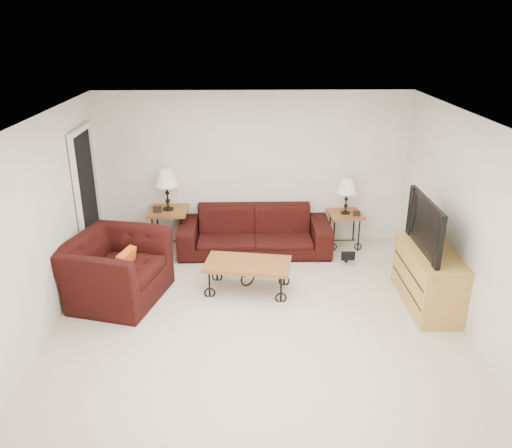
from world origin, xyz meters
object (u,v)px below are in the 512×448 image
at_px(television, 434,225).
at_px(backpack, 347,251).
at_px(tv_stand, 428,277).
at_px(lamp_right, 346,196).
at_px(side_table_left, 170,229).
at_px(coffee_table, 248,277).
at_px(sofa, 254,231).
at_px(side_table_right, 344,229).
at_px(lamp_left, 167,190).
at_px(armchair, 115,269).

bearing_deg(television, backpack, -147.76).
bearing_deg(tv_stand, lamp_right, 111.27).
distance_m(side_table_left, coffee_table, 1.96).
relative_size(coffee_table, backpack, 2.84).
bearing_deg(sofa, backpack, -18.31).
distance_m(tv_stand, backpack, 1.51).
distance_m(side_table_right, tv_stand, 2.04).
bearing_deg(sofa, coffee_table, -95.24).
xyz_separation_m(lamp_left, armchair, (-0.50, -1.63, -0.57)).
bearing_deg(tv_stand, backpack, 122.89).
bearing_deg(coffee_table, television, -10.00).
xyz_separation_m(lamp_right, tv_stand, (0.74, -1.90, -0.48)).
relative_size(armchair, backpack, 3.23).
relative_size(lamp_left, lamp_right, 1.15).
relative_size(side_table_right, lamp_left, 0.87).
bearing_deg(backpack, television, -59.06).
bearing_deg(television, armchair, -93.75).
height_order(armchair, backpack, armchair).
bearing_deg(side_table_right, tv_stand, -68.73).
distance_m(side_table_left, lamp_right, 2.92).
relative_size(coffee_table, armchair, 0.88).
distance_m(sofa, armchair, 2.38).
distance_m(armchair, backpack, 3.45).
bearing_deg(side_table_left, lamp_left, 0.00).
distance_m(coffee_table, backpack, 1.75).
xyz_separation_m(lamp_left, television, (3.59, -1.90, 0.13)).
bearing_deg(television, side_table_right, -159.25).
bearing_deg(lamp_left, side_table_left, 0.00).
height_order(lamp_left, armchair, lamp_left).
xyz_separation_m(lamp_right, armchair, (-3.36, -1.63, -0.44)).
height_order(coffee_table, armchair, armchair).
bearing_deg(tv_stand, sofa, 142.26).
distance_m(side_table_right, backpack, 0.66).
bearing_deg(side_table_right, television, -69.25).
relative_size(side_table_right, lamp_right, 1.00).
xyz_separation_m(armchair, backpack, (3.29, 0.99, -0.22)).
height_order(lamp_right, armchair, lamp_right).
distance_m(lamp_left, lamp_right, 2.87).
bearing_deg(lamp_right, sofa, -173.08).
xyz_separation_m(side_table_right, tv_stand, (0.74, -1.90, 0.10)).
xyz_separation_m(sofa, television, (2.20, -1.72, 0.77)).
xyz_separation_m(side_table_left, lamp_left, (0.00, 0.00, 0.67)).
distance_m(lamp_right, armchair, 3.77).
distance_m(side_table_left, tv_stand, 4.08).
distance_m(sofa, lamp_right, 1.58).
bearing_deg(lamp_left, television, -27.93).
xyz_separation_m(side_table_right, lamp_right, (0.00, 0.00, 0.58)).
xyz_separation_m(side_table_left, side_table_right, (2.87, 0.00, -0.04)).
bearing_deg(coffee_table, tv_stand, -9.91).
height_order(side_table_left, tv_stand, tv_stand).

